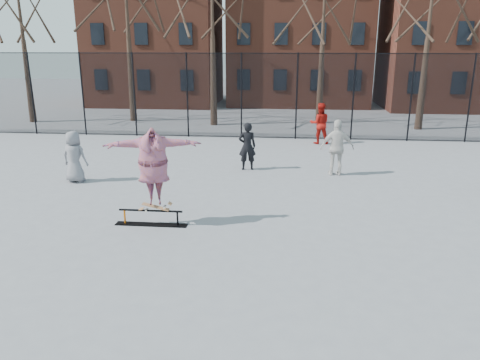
# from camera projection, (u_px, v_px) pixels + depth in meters

# --- Properties ---
(ground) EXTENTS (100.00, 100.00, 0.00)m
(ground) POSITION_uv_depth(u_px,v_px,m) (248.00, 255.00, 10.10)
(ground) COLOR slate
(skate_rail) EXTENTS (1.83, 0.28, 0.40)m
(skate_rail) POSITION_uv_depth(u_px,v_px,m) (151.00, 219.00, 11.74)
(skate_rail) COLOR black
(skate_rail) RESTS_ON ground
(skateboard) EXTENTS (0.74, 0.18, 0.09)m
(skateboard) POSITION_uv_depth(u_px,v_px,m) (156.00, 208.00, 11.64)
(skateboard) COLOR #9F643F
(skateboard) RESTS_ON skate_rail
(skater) EXTENTS (2.44, 1.21, 1.91)m
(skater) POSITION_uv_depth(u_px,v_px,m) (154.00, 169.00, 11.36)
(skater) COLOR #3C317C
(skater) RESTS_ON skateboard
(bystander_grey) EXTENTS (0.89, 0.64, 1.69)m
(bystander_grey) POSITION_uv_depth(u_px,v_px,m) (74.00, 157.00, 15.22)
(bystander_grey) COLOR slate
(bystander_grey) RESTS_ON ground
(bystander_black) EXTENTS (0.68, 0.50, 1.72)m
(bystander_black) POSITION_uv_depth(u_px,v_px,m) (247.00, 146.00, 16.71)
(bystander_black) COLOR black
(bystander_black) RESTS_ON ground
(bystander_red) EXTENTS (0.94, 0.76, 1.84)m
(bystander_red) POSITION_uv_depth(u_px,v_px,m) (320.00, 124.00, 21.09)
(bystander_red) COLOR #A0130E
(bystander_red) RESTS_ON ground
(bystander_white) EXTENTS (1.15, 0.52, 1.92)m
(bystander_white) POSITION_uv_depth(u_px,v_px,m) (337.00, 148.00, 15.99)
(bystander_white) COLOR beige
(bystander_white) RESTS_ON ground
(fence) EXTENTS (34.03, 0.07, 4.00)m
(fence) POSITION_uv_depth(u_px,v_px,m) (271.00, 95.00, 21.94)
(fence) COLOR black
(fence) RESTS_ON ground
(rowhouses) EXTENTS (29.00, 7.00, 13.00)m
(rowhouses) POSITION_uv_depth(u_px,v_px,m) (289.00, 19.00, 33.16)
(rowhouses) COLOR brown
(rowhouses) RESTS_ON ground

